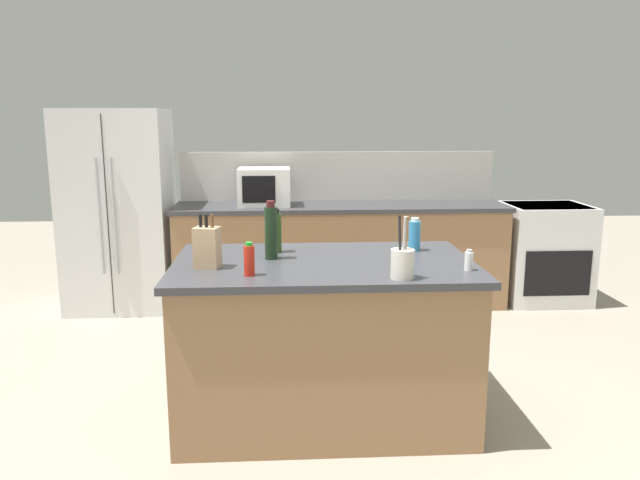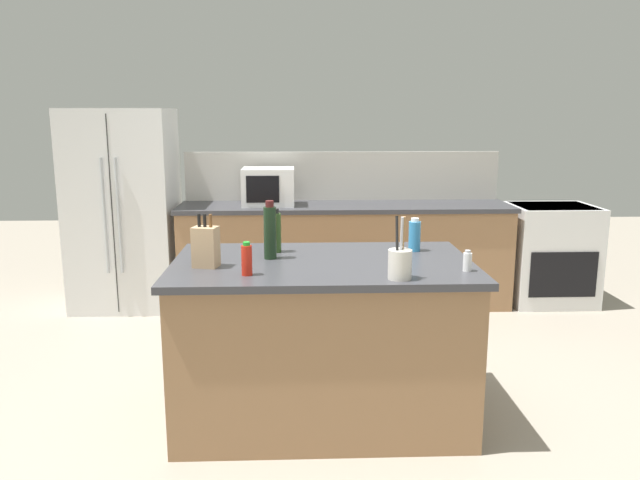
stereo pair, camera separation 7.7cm
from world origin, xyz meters
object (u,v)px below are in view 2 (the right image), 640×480
Objects in this scene: refrigerator at (124,209)px; hot_sauce_bottle at (247,260)px; olive_oil_bottle at (275,232)px; utensil_crock at (400,263)px; knife_block at (206,246)px; range_oven at (550,253)px; microwave at (268,187)px; wine_bottle at (270,232)px; salt_shaker at (467,261)px; dish_soap_bottle at (415,236)px.

hot_sauce_bottle is at bearing -62.76° from refrigerator.
hot_sauce_bottle is at bearing -103.43° from olive_oil_bottle.
hot_sauce_bottle is at bearing 172.33° from utensil_crock.
olive_oil_bottle is at bearing 58.00° from knife_block.
microwave reaches higher than range_oven.
range_oven is at bearing 40.02° from wine_bottle.
refrigerator reaches higher than salt_shaker.
knife_block is (1.08, -2.36, 0.15)m from refrigerator.
olive_oil_bottle reaches higher than dish_soap_bottle.
knife_block is 0.51m from olive_oil_bottle.
refrigerator reaches higher than dish_soap_bottle.
wine_bottle is (0.34, 0.18, 0.04)m from knife_block.
wine_bottle is at bearing 42.00° from knife_block.
utensil_crock is at bearing -35.31° from wine_bottle.
knife_block is 1.44× the size of dish_soap_bottle.
wine_bottle is at bearing -97.90° from olive_oil_bottle.
dish_soap_bottle is 1.15× the size of hot_sauce_bottle.
hot_sauce_bottle is (1.31, -2.54, 0.12)m from refrigerator.
dish_soap_bottle is (2.28, -2.01, 0.14)m from refrigerator.
refrigerator is 3.52m from salt_shaker.
knife_block reaches higher than salt_shaker.
utensil_crock reaches higher than salt_shaker.
range_oven is 5.27× the size of hot_sauce_bottle.
olive_oil_bottle is at bearing -54.30° from refrigerator.
utensil_crock reaches higher than olive_oil_bottle.
range_oven is 3.50× the size of olive_oil_bottle.
range_oven is 3.67m from hot_sauce_bottle.
utensil_crock reaches higher than knife_block.
refrigerator is 5.62× the size of utensil_crock.
range_oven is 2.63m from dish_soap_bottle.
range_oven is 1.98× the size of microwave.
knife_block is 0.30m from hot_sauce_bottle.
salt_shaker is at bearing 1.85° from hot_sauce_bottle.
refrigerator reaches higher than hot_sauce_bottle.
hot_sauce_bottle is (-2.63, -2.49, 0.56)m from range_oven.
microwave is 2.49m from hot_sauce_bottle.
microwave is at bearing 93.60° from olive_oil_bottle.
dish_soap_bottle is 0.88m from wine_bottle.
wine_bottle is at bearing -168.96° from dish_soap_bottle.
hot_sauce_bottle is (-0.77, 0.10, -0.00)m from utensil_crock.
salt_shaker reaches higher than range_oven.
wine_bottle reaches higher than salt_shaker.
range_oven is at bearing -0.00° from microwave.
olive_oil_bottle is (-0.84, 0.00, 0.03)m from dish_soap_bottle.
olive_oil_bottle is at bearing -142.09° from range_oven.
utensil_crock is 0.91m from olive_oil_bottle.
range_oven is 8.13× the size of salt_shaker.
knife_block is 0.87× the size of wine_bottle.
microwave is 4.10× the size of salt_shaker.
knife_block is 1.05m from utensil_crock.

